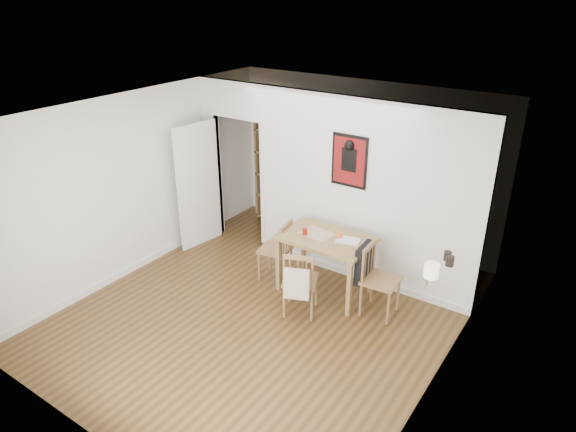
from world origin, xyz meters
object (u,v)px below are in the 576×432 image
Objects in this scene: bookshelf at (281,165)px; ceramic_jar_a at (450,261)px; chair_left at (275,250)px; notebook at (348,241)px; orange_fruit at (339,236)px; chair_front at (300,281)px; ceramic_jar_b at (448,256)px; fireplace at (441,316)px; mantel_lamp at (431,272)px; red_glass at (305,232)px; dining_table at (326,244)px; chair_right at (379,279)px.

bookshelf reaches higher than ceramic_jar_a.
ceramic_jar_a is (3.59, -2.00, 0.18)m from bookshelf.
chair_left is 3.03× the size of notebook.
notebook is (0.13, -0.00, -0.03)m from orange_fruit.
ceramic_jar_b is (1.70, 0.31, 0.75)m from chair_front.
fireplace is at bearing 1.82° from chair_front.
mantel_lamp reaches higher than ceramic_jar_a.
bookshelf reaches higher than orange_fruit.
red_glass reaches higher than notebook.
red_glass is at bearing -47.19° from bookshelf.
red_glass reaches higher than orange_fruit.
notebook reaches higher than dining_table.
notebook is 1.75m from mantel_lamp.
notebook is at bearing 65.39° from chair_front.
notebook is at bearing 8.27° from chair_left.
ceramic_jar_a reaches higher than red_glass.
orange_fruit is (-1.61, 0.62, 0.26)m from fireplace.
red_glass is 0.86× the size of ceramic_jar_b.
chair_right is 1.04× the size of chair_front.
ceramic_jar_a is (1.58, -0.46, 0.34)m from orange_fruit.
orange_fruit is 0.72× the size of ceramic_jar_a.
ceramic_jar_b is at bearing -4.67° from chair_left.
mantel_lamp reaches higher than chair_right.
chair_right is 0.78m from orange_fruit.
orange_fruit is at bearing -37.34° from bookshelf.
dining_table is 1.34× the size of chair_front.
red_glass is at bearing -0.86° from chair_left.
dining_table is 11.82× the size of ceramic_jar_b.
chair_front is at bearing -173.18° from ceramic_jar_a.
dining_table is 15.53× the size of orange_fruit.
bookshelf is (-1.08, 1.69, 0.59)m from chair_left.
chair_left is 2.59m from fireplace.
bookshelf reaches higher than fireplace.
ceramic_jar_b is at bearing 10.44° from chair_front.
orange_fruit is at bearing 75.60° from chair_front.
chair_left reaches higher than notebook.
bookshelf is 19.08× the size of ceramic_jar_a.
ceramic_jar_b reaches higher than red_glass.
chair_left reaches higher than dining_table.
ceramic_jar_a reaches higher than fireplace.
orange_fruit is at bearing 20.88° from red_glass.
mantel_lamp is 2.11× the size of ceramic_jar_a.
mantel_lamp reaches higher than chair_left.
bookshelf is 4.34m from mantel_lamp.
chair_right is 1.00m from chair_front.
notebook is (1.07, 0.15, 0.39)m from chair_left.
bookshelf is at bearing 145.11° from mantel_lamp.
ceramic_jar_a is at bearing -60.24° from ceramic_jar_b.
dining_table is 0.23m from orange_fruit.
ceramic_jar_a is (1.45, -0.46, 0.37)m from notebook.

